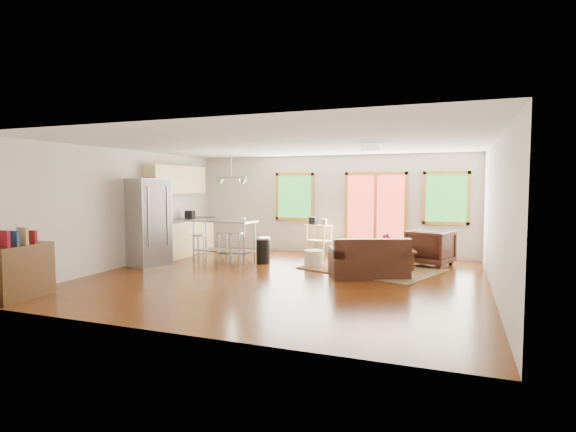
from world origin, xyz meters
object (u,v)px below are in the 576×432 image
(coffee_table, at_px, (390,252))
(ottoman, at_px, (361,252))
(refrigerator, at_px, (148,222))
(island, at_px, (224,233))
(kitchen_cart, at_px, (318,229))
(armchair, at_px, (431,246))
(loveseat, at_px, (369,261))
(rug, at_px, (373,269))

(coffee_table, height_order, ottoman, ottoman)
(refrigerator, distance_m, island, 1.75)
(ottoman, height_order, kitchen_cart, kitchen_cart)
(ottoman, bearing_deg, refrigerator, -152.57)
(armchair, bearing_deg, coffee_table, 62.21)
(refrigerator, relative_size, kitchen_cart, 2.01)
(loveseat, distance_m, coffee_table, 1.03)
(refrigerator, height_order, kitchen_cart, refrigerator)
(ottoman, relative_size, island, 0.41)
(armchair, bearing_deg, island, 33.26)
(armchair, height_order, refrigerator, refrigerator)
(refrigerator, xyz_separation_m, kitchen_cart, (3.09, 2.95, -0.31))
(refrigerator, xyz_separation_m, island, (1.30, 1.13, -0.30))
(rug, distance_m, coffee_table, 0.51)
(loveseat, distance_m, armchair, 2.03)
(armchair, relative_size, refrigerator, 0.46)
(loveseat, bearing_deg, coffee_table, 50.87)
(armchair, distance_m, refrigerator, 6.37)
(coffee_table, height_order, kitchen_cart, kitchen_cart)
(ottoman, bearing_deg, loveseat, -73.69)
(island, bearing_deg, loveseat, -9.81)
(coffee_table, bearing_deg, rug, -153.06)
(ottoman, distance_m, refrigerator, 4.97)
(ottoman, height_order, refrigerator, refrigerator)
(kitchen_cart, bearing_deg, armchair, -14.27)
(rug, distance_m, kitchen_cart, 2.45)
(rug, bearing_deg, coffee_table, 26.94)
(kitchen_cart, bearing_deg, refrigerator, -136.35)
(loveseat, xyz_separation_m, ottoman, (-0.51, 1.75, -0.10))
(island, bearing_deg, ottoman, 20.34)
(rug, xyz_separation_m, coffee_table, (0.34, 0.17, 0.35))
(coffee_table, distance_m, island, 3.88)
(coffee_table, xyz_separation_m, kitchen_cart, (-2.06, 1.45, 0.30))
(rug, bearing_deg, loveseat, -85.97)
(island, relative_size, kitchen_cart, 1.65)
(loveseat, bearing_deg, armchair, 34.43)
(loveseat, relative_size, island, 1.06)
(ottoman, bearing_deg, coffee_table, -44.01)
(refrigerator, bearing_deg, loveseat, 25.08)
(refrigerator, relative_size, island, 1.22)
(rug, xyz_separation_m, refrigerator, (-4.81, -1.33, 0.97))
(armchair, distance_m, island, 4.78)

